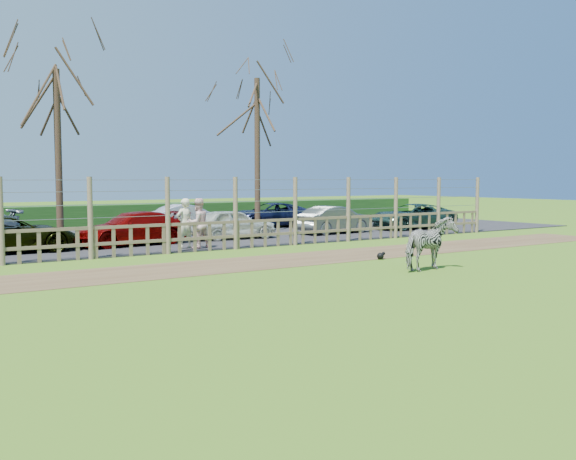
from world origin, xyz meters
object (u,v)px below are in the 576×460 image
crow (381,256)px  car_4 (232,224)px  car_11 (188,217)px  visitor_b (198,223)px  car_5 (335,220)px  tree_mid (57,113)px  zebra (430,244)px  tree_right (257,117)px  car_2 (9,234)px  car_3 (132,228)px  car_12 (270,215)px  car_6 (412,216)px  visitor_a (185,223)px

crow → car_4: (-0.67, 8.03, 0.53)m
crow → car_11: (-0.23, 13.14, 0.53)m
visitor_b → car_5: bearing=-172.0°
tree_mid → zebra: tree_mid is taller
visitor_b → car_11: (3.11, 7.49, -0.26)m
tree_right → zebra: size_ratio=4.37×
zebra → crow: zebra is taller
car_2 → car_3: 4.17m
visitor_b → car_12: 10.06m
zebra → car_6: 13.93m
tree_right → crow: tree_right is taller
tree_mid → car_6: size_ratio=1.58×
tree_mid → car_2: tree_mid is taller
car_6 → crow: bearing=-42.9°
visitor_a → car_3: visitor_a is taller
car_4 → car_12: same height
crow → car_3: 9.31m
zebra → car_4: 10.51m
visitor_a → car_6: bearing=178.9°
car_2 → car_5: 13.37m
visitor_b → tree_mid: bearing=-62.1°
zebra → crow: (0.49, 2.48, -0.60)m
car_11 → car_4: bearing=177.2°
car_3 → car_11: same height
tree_mid → car_5: (11.10, -2.60, -4.23)m
crow → car_2: (-9.03, 7.83, 0.53)m
zebra → car_3: (-4.38, 10.40, -0.07)m
tree_right → car_12: (1.71, 1.65, -4.60)m
tree_right → zebra: 14.41m
zebra → visitor_a: visitor_a is taller
visitor_b → car_11: size_ratio=0.47×
car_5 → car_6: size_ratio=0.84×
visitor_b → car_2: visitor_b is taller
tree_right → car_6: 8.76m
car_2 → car_11: same height
tree_right → car_4: size_ratio=2.09×
crow → car_3: size_ratio=0.07×
car_4 → car_11: same height
tree_mid → car_11: (6.53, 2.71, -4.23)m
visitor_b → car_4: bearing=-146.0°
car_12 → car_11: bearing=-90.2°
car_2 → car_12: size_ratio=1.00×
car_11 → tree_mid: bearing=114.7°
tree_right → car_3: 8.98m
visitor_a → car_3: bearing=-72.4°
crow → car_6: 11.87m
car_2 → car_5: bearing=-91.5°
tree_right → car_5: (2.10, -3.10, -4.60)m
tree_mid → car_11: tree_mid is taller
visitor_b → car_4: visitor_b is taller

